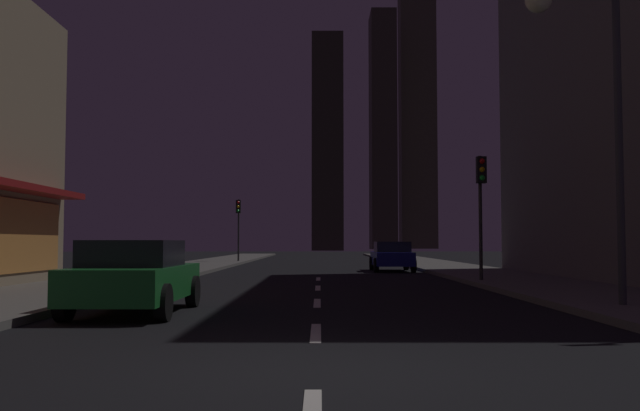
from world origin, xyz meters
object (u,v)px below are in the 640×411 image
object	(u,v)px
car_parked_far	(393,256)
traffic_light_far_left	(240,216)
street_lamp_right	(579,65)
fire_hydrant_far_left	(175,266)
car_parked_near	(136,276)
traffic_light_near_right	(483,189)

from	to	relation	value
car_parked_far	traffic_light_far_left	bearing A→B (deg)	125.52
car_parked_far	street_lamp_right	bearing A→B (deg)	-84.82
traffic_light_far_left	street_lamp_right	bearing A→B (deg)	-71.44
traffic_light_far_left	street_lamp_right	size ratio (longest dim) A/B	0.64
car_parked_far	fire_hydrant_far_left	size ratio (longest dim) A/B	6.48
fire_hydrant_far_left	street_lamp_right	distance (m)	18.53
car_parked_near	traffic_light_far_left	world-z (taller)	traffic_light_far_left
car_parked_far	car_parked_near	bearing A→B (deg)	-109.80
car_parked_near	traffic_light_far_left	xyz separation A→B (m)	(-1.90, 32.75, 2.45)
car_parked_near	street_lamp_right	distance (m)	9.97
car_parked_far	traffic_light_near_right	distance (m)	11.09
car_parked_near	car_parked_far	world-z (taller)	same
fire_hydrant_far_left	street_lamp_right	size ratio (longest dim) A/B	0.10
car_parked_near	traffic_light_far_left	size ratio (longest dim) A/B	1.01
traffic_light_far_left	car_parked_far	bearing A→B (deg)	-54.48
car_parked_near	car_parked_far	size ratio (longest dim) A/B	1.00
fire_hydrant_far_left	traffic_light_far_left	xyz separation A→B (m)	(0.40, 18.43, 2.74)
car_parked_near	fire_hydrant_far_left	xyz separation A→B (m)	(-2.30, 14.31, -0.29)
traffic_light_near_right	street_lamp_right	world-z (taller)	street_lamp_right
fire_hydrant_far_left	street_lamp_right	xyz separation A→B (m)	(11.28, -13.96, 4.61)
street_lamp_right	car_parked_far	bearing A→B (deg)	95.18
fire_hydrant_far_left	traffic_light_far_left	size ratio (longest dim) A/B	0.16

